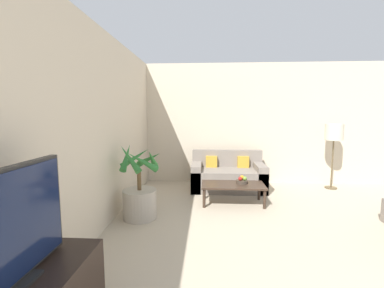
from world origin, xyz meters
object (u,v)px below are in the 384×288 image
Objects in this scene: apple_red at (240,179)px; apple_green at (245,178)px; sofa_loveseat at (228,176)px; television at (5,232)px; potted_palm at (140,194)px; floor_lamp at (334,135)px; coffee_table at (233,186)px; orange_fruit at (242,177)px; fruit_bowl at (242,182)px.

apple_red is 0.95× the size of apple_green.
television is at bearing -110.53° from sofa_loveseat.
floor_lamp is (3.64, 1.78, 0.78)m from potted_palm.
potted_palm reaches higher than sofa_loveseat.
orange_fruit is at bearing 35.11° from coffee_table.
potted_palm is at bearing -152.93° from orange_fruit.
sofa_loveseat is (1.45, 1.60, -0.09)m from potted_palm.
orange_fruit reaches higher than apple_red.
coffee_table is (-2.18, -1.06, -0.84)m from floor_lamp.
television is 3.70m from apple_green.
fruit_bowl is at bearing -153.77° from floor_lamp.
television reaches higher than apple_red.
orange_fruit is at bearing 62.51° from television.
floor_lamp is at bearing 26.49° from apple_red.
potted_palm is at bearing -154.02° from floor_lamp.
sofa_loveseat is 0.89m from coffee_table.
sofa_loveseat is 0.84m from fruit_bowl.
sofa_loveseat is 21.17× the size of apple_green.
floor_lamp is 20.22× the size of apple_red.
floor_lamp reaches higher than fruit_bowl.
sofa_loveseat is at bearing 91.46° from coffee_table.
television is 4.38m from sofa_loveseat.
fruit_bowl is (-2.01, -0.99, -0.77)m from floor_lamp.
potted_palm is (0.07, 2.45, -0.58)m from television.
sofa_loveseat is (1.52, 4.05, -0.67)m from television.
potted_palm reaches higher than orange_fruit.
sofa_loveseat reaches higher than orange_fruit.
apple_red is 0.92× the size of orange_fruit.
apple_red is (-2.05, -1.02, -0.71)m from floor_lamp.
apple_green is (0.05, -0.01, 0.06)m from fruit_bowl.
sofa_loveseat reaches higher than fruit_bowl.
fruit_bowl is (0.16, 0.07, 0.07)m from coffee_table.
floor_lamp is 19.23× the size of apple_green.
sofa_loveseat is 0.88m from apple_red.
sofa_loveseat is at bearing 69.47° from television.
floor_lamp is at bearing 25.98° from potted_palm.
sofa_loveseat is 1.10× the size of floor_lamp.
orange_fruit is (-0.04, 0.07, 0.00)m from apple_green.
apple_red is at bearing 25.32° from potted_palm.
apple_green is at bearing -17.66° from fruit_bowl.
apple_red is (0.13, 0.04, 0.13)m from coffee_table.
apple_green is (1.75, 3.22, -0.50)m from television.
apple_green is at bearing -59.95° from orange_fruit.
television is 3.65m from apple_red.
orange_fruit reaches higher than coffee_table.
fruit_bowl is at bearing 39.20° from apple_red.
fruit_bowl reaches higher than coffee_table.
potted_palm is 2.16m from sofa_loveseat.
television is 13.67× the size of apple_green.
television is 0.89× the size of coffee_table.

